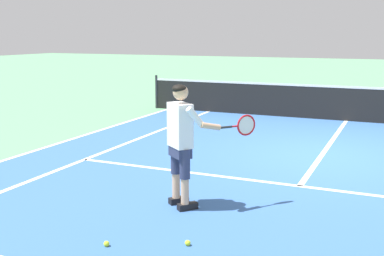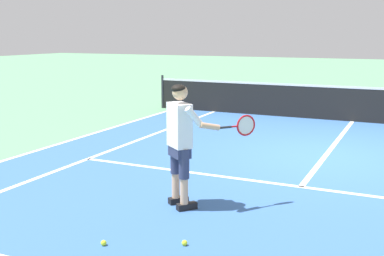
# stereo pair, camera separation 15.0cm
# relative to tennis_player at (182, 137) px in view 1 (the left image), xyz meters

# --- Properties ---
(ground_plane) EXTENTS (80.00, 80.00, 0.00)m
(ground_plane) POSITION_rel_tennis_player_xyz_m (1.32, 3.72, -0.99)
(ground_plane) COLOR #609E70
(court_inner_surface) EXTENTS (10.98, 10.61, 0.00)m
(court_inner_surface) POSITION_rel_tennis_player_xyz_m (1.32, 2.88, -0.99)
(court_inner_surface) COLOR #3866A8
(court_inner_surface) RESTS_ON ground
(line_service) EXTENTS (8.23, 0.10, 0.01)m
(line_service) POSITION_rel_tennis_player_xyz_m (1.32, 1.58, -0.99)
(line_service) COLOR white
(line_service) RESTS_ON ground
(line_centre_service) EXTENTS (0.10, 6.40, 0.01)m
(line_centre_service) POSITION_rel_tennis_player_xyz_m (1.32, 4.78, -0.99)
(line_centre_service) COLOR white
(line_centre_service) RESTS_ON ground
(line_singles_left) EXTENTS (0.10, 10.21, 0.01)m
(line_singles_left) POSITION_rel_tennis_player_xyz_m (-2.80, 2.88, -0.99)
(line_singles_left) COLOR white
(line_singles_left) RESTS_ON ground
(line_doubles_left) EXTENTS (0.10, 10.21, 0.01)m
(line_doubles_left) POSITION_rel_tennis_player_xyz_m (-4.17, 2.88, -0.99)
(line_doubles_left) COLOR white
(line_doubles_left) RESTS_ON ground
(tennis_net) EXTENTS (11.96, 0.08, 1.07)m
(tennis_net) POSITION_rel_tennis_player_xyz_m (1.32, 7.98, -0.49)
(tennis_net) COLOR #333338
(tennis_net) RESTS_ON ground
(tennis_player) EXTENTS (1.12, 0.81, 1.71)m
(tennis_player) POSITION_rel_tennis_player_xyz_m (0.00, 0.00, 0.00)
(tennis_player) COLOR black
(tennis_player) RESTS_ON ground
(tennis_ball_near_feet) EXTENTS (0.07, 0.07, 0.07)m
(tennis_ball_near_feet) POSITION_rel_tennis_player_xyz_m (-0.25, -1.52, -0.96)
(tennis_ball_near_feet) COLOR #CCE02D
(tennis_ball_near_feet) RESTS_ON ground
(tennis_ball_by_baseline) EXTENTS (0.07, 0.07, 0.07)m
(tennis_ball_by_baseline) POSITION_rel_tennis_player_xyz_m (0.59, -1.13, -0.96)
(tennis_ball_by_baseline) COLOR #CCE02D
(tennis_ball_by_baseline) RESTS_ON ground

